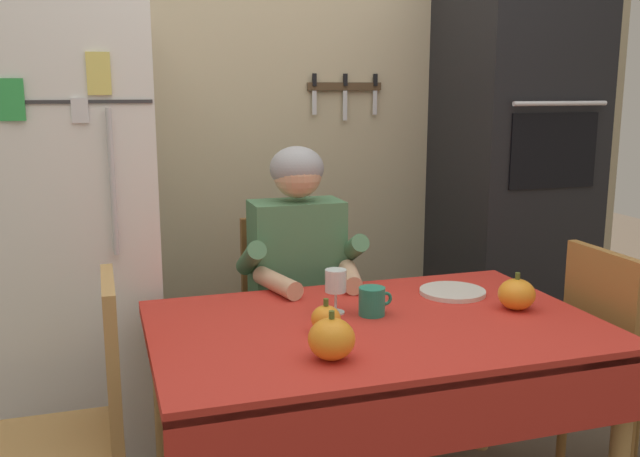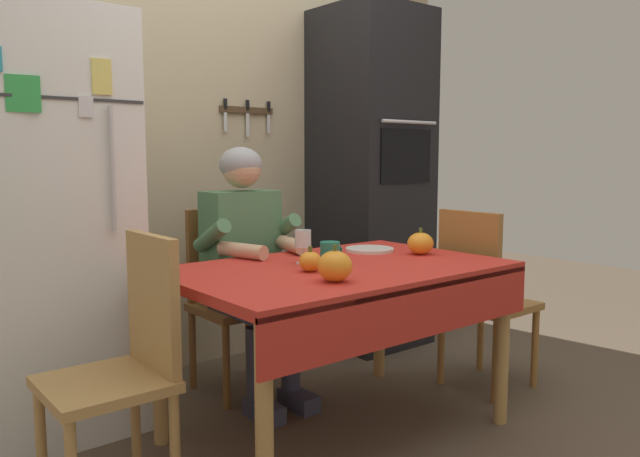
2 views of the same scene
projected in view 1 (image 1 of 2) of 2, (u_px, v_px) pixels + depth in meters
back_wall_assembly at (287, 123)px, 3.30m from camera, size 3.70×0.13×2.60m
refrigerator at (64, 237)px, 2.72m from camera, size 0.68×0.71×1.80m
wall_oven at (512, 177)px, 3.31m from camera, size 0.60×0.64×2.10m
dining_table at (377, 349)px, 2.22m from camera, size 1.40×0.90×0.74m
chair_behind_person at (290, 318)px, 2.97m from camera, size 0.40×0.40×0.93m
seated_person at (302, 278)px, 2.75m from camera, size 0.47×0.55×1.25m
chair_left_side at (80, 419)px, 2.07m from camera, size 0.40×0.40×0.93m
chair_right_side at (621, 365)px, 2.47m from camera, size 0.40×0.40×0.93m
coffee_mug at (372, 301)px, 2.28m from camera, size 0.11×0.09×0.09m
wine_glass at (336, 283)px, 2.29m from camera, size 0.07×0.07×0.15m
pumpkin_large at (332, 339)px, 1.91m from camera, size 0.13×0.13×0.14m
pumpkin_medium at (517, 294)px, 2.34m from camera, size 0.12×0.12×0.13m
pumpkin_small at (326, 319)px, 2.13m from camera, size 0.09×0.09×0.10m
serving_tray at (453, 292)px, 2.52m from camera, size 0.23×0.23×0.02m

